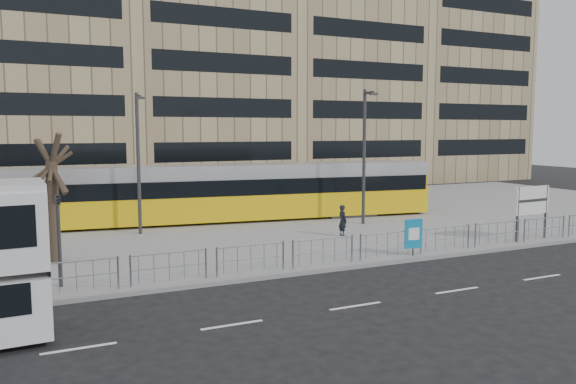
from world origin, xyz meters
name	(u,v)px	position (x,y,z in m)	size (l,w,h in m)	color
ground	(345,270)	(0.00, 0.00, 0.00)	(120.00, 120.00, 0.00)	black
plaza	(239,222)	(0.00, 12.00, 0.07)	(64.00, 24.00, 0.15)	gray
kerb	(344,268)	(0.00, 0.05, 0.07)	(64.00, 0.25, 0.17)	gray
building_row	(171,48)	(1.55, 34.27, 12.91)	(70.40, 18.40, 31.20)	maroon
pedestrian_barrier	(381,238)	(2.00, 0.50, 0.98)	(32.07, 0.07, 1.10)	gray
road_markings	(433,294)	(1.00, -4.00, 0.01)	(62.00, 0.12, 0.01)	white
tram	(202,194)	(-2.04, 12.41, 1.79)	(27.81, 6.04, 3.26)	#DEB20C
station_sign	(532,203)	(10.76, 0.80, 1.93)	(2.24, 0.25, 2.57)	#2D2D30
ad_panel	(413,234)	(3.53, 0.40, 1.05)	(0.82, 0.14, 1.54)	#2D2D30
pedestrian	(343,221)	(3.04, 5.38, 0.93)	(0.57, 0.37, 1.56)	black
traffic_light_west	(59,229)	(-10.11, 1.56, 2.12)	(0.23, 0.25, 3.10)	#2D2D30
lamp_post_west	(138,157)	(-5.93, 10.20, 4.05)	(0.45, 1.04, 7.07)	#2D2D30
lamp_post_east	(365,151)	(5.94, 8.00, 4.23)	(0.45, 1.04, 7.43)	#2D2D30
bare_tree	(50,130)	(-10.11, 5.57, 5.37)	(4.16, 4.16, 7.13)	black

